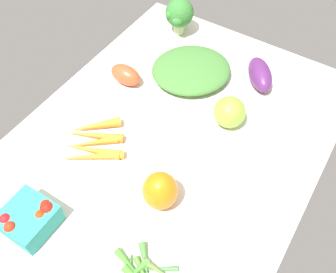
{
  "coord_description": "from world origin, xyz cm",
  "views": [
    {
      "loc": [
        -50.78,
        -32.4,
        82.61
      ],
      "look_at": [
        0.0,
        0.0,
        4.0
      ],
      "focal_mm": 40.22,
      "sensor_mm": 36.0,
      "label": 1
    }
  ],
  "objects_px": {
    "heirloom_tomato_green": "(230,112)",
    "carrot_bunch": "(93,141)",
    "leafy_greens_clump": "(191,70)",
    "okra_pile": "(141,270)",
    "bell_pepper_orange": "(160,191)",
    "berry_basket": "(29,218)",
    "eggplant": "(260,74)",
    "roma_tomato": "(126,75)",
    "broccoli_head": "(179,14)"
  },
  "relations": [
    {
      "from": "broccoli_head",
      "to": "eggplant",
      "type": "bearing_deg",
      "value": -102.55
    },
    {
      "from": "heirloom_tomato_green",
      "to": "okra_pile",
      "type": "distance_m",
      "value": 0.47
    },
    {
      "from": "leafy_greens_clump",
      "to": "carrot_bunch",
      "type": "relative_size",
      "value": 1.18
    },
    {
      "from": "leafy_greens_clump",
      "to": "heirloom_tomato_green",
      "type": "bearing_deg",
      "value": -120.45
    },
    {
      "from": "eggplant",
      "to": "bell_pepper_orange",
      "type": "relative_size",
      "value": 1.34
    },
    {
      "from": "berry_basket",
      "to": "roma_tomato",
      "type": "bearing_deg",
      "value": 11.06
    },
    {
      "from": "heirloom_tomato_green",
      "to": "carrot_bunch",
      "type": "xyz_separation_m",
      "value": [
        -0.26,
        0.27,
        -0.03
      ]
    },
    {
      "from": "okra_pile",
      "to": "berry_basket",
      "type": "relative_size",
      "value": 1.27
    },
    {
      "from": "bell_pepper_orange",
      "to": "broccoli_head",
      "type": "xyz_separation_m",
      "value": [
        0.57,
        0.3,
        0.02
      ]
    },
    {
      "from": "berry_basket",
      "to": "leafy_greens_clump",
      "type": "distance_m",
      "value": 0.62
    },
    {
      "from": "eggplant",
      "to": "berry_basket",
      "type": "relative_size",
      "value": 1.26
    },
    {
      "from": "broccoli_head",
      "to": "bell_pepper_orange",
      "type": "bearing_deg",
      "value": -152.27
    },
    {
      "from": "leafy_greens_clump",
      "to": "broccoli_head",
      "type": "bearing_deg",
      "value": 41.82
    },
    {
      "from": "roma_tomato",
      "to": "eggplant",
      "type": "bearing_deg",
      "value": 33.69
    },
    {
      "from": "okra_pile",
      "to": "broccoli_head",
      "type": "relative_size",
      "value": 1.1
    },
    {
      "from": "okra_pile",
      "to": "broccoli_head",
      "type": "height_order",
      "value": "broccoli_head"
    },
    {
      "from": "berry_basket",
      "to": "carrot_bunch",
      "type": "xyz_separation_m",
      "value": [
        0.25,
        0.03,
        -0.02
      ]
    },
    {
      "from": "berry_basket",
      "to": "carrot_bunch",
      "type": "relative_size",
      "value": 0.53
    },
    {
      "from": "heirloom_tomato_green",
      "to": "berry_basket",
      "type": "xyz_separation_m",
      "value": [
        -0.51,
        0.24,
        -0.01
      ]
    },
    {
      "from": "bell_pepper_orange",
      "to": "leafy_greens_clump",
      "type": "xyz_separation_m",
      "value": [
        0.41,
        0.16,
        -0.03
      ]
    },
    {
      "from": "eggplant",
      "to": "okra_pile",
      "type": "relative_size",
      "value": 0.99
    },
    {
      "from": "broccoli_head",
      "to": "heirloom_tomato_green",
      "type": "bearing_deg",
      "value": -129.38
    },
    {
      "from": "broccoli_head",
      "to": "roma_tomato",
      "type": "distance_m",
      "value": 0.29
    },
    {
      "from": "bell_pepper_orange",
      "to": "berry_basket",
      "type": "xyz_separation_m",
      "value": [
        -0.21,
        0.21,
        -0.02
      ]
    },
    {
      "from": "carrot_bunch",
      "to": "leafy_greens_clump",
      "type": "bearing_deg",
      "value": -13.31
    },
    {
      "from": "bell_pepper_orange",
      "to": "berry_basket",
      "type": "height_order",
      "value": "bell_pepper_orange"
    },
    {
      "from": "leafy_greens_clump",
      "to": "broccoli_head",
      "type": "distance_m",
      "value": 0.22
    },
    {
      "from": "eggplant",
      "to": "carrot_bunch",
      "type": "bearing_deg",
      "value": 110.34
    },
    {
      "from": "bell_pepper_orange",
      "to": "okra_pile",
      "type": "relative_size",
      "value": 0.74
    },
    {
      "from": "carrot_bunch",
      "to": "bell_pepper_orange",
      "type": "bearing_deg",
      "value": -100.63
    },
    {
      "from": "carrot_bunch",
      "to": "broccoli_head",
      "type": "relative_size",
      "value": 1.63
    },
    {
      "from": "berry_basket",
      "to": "leafy_greens_clump",
      "type": "relative_size",
      "value": 0.45
    },
    {
      "from": "bell_pepper_orange",
      "to": "okra_pile",
      "type": "xyz_separation_m",
      "value": [
        -0.16,
        -0.06,
        -0.04
      ]
    },
    {
      "from": "carrot_bunch",
      "to": "broccoli_head",
      "type": "height_order",
      "value": "broccoli_head"
    },
    {
      "from": "berry_basket",
      "to": "broccoli_head",
      "type": "bearing_deg",
      "value": 6.29
    },
    {
      "from": "leafy_greens_clump",
      "to": "carrot_bunch",
      "type": "distance_m",
      "value": 0.38
    },
    {
      "from": "berry_basket",
      "to": "broccoli_head",
      "type": "xyz_separation_m",
      "value": [
        0.78,
        0.09,
        0.04
      ]
    },
    {
      "from": "broccoli_head",
      "to": "berry_basket",
      "type": "bearing_deg",
      "value": -173.71
    },
    {
      "from": "berry_basket",
      "to": "leafy_greens_clump",
      "type": "xyz_separation_m",
      "value": [
        0.62,
        -0.06,
        -0.01
      ]
    },
    {
      "from": "carrot_bunch",
      "to": "broccoli_head",
      "type": "distance_m",
      "value": 0.53
    },
    {
      "from": "carrot_bunch",
      "to": "roma_tomato",
      "type": "relative_size",
      "value": 2.05
    },
    {
      "from": "heirloom_tomato_green",
      "to": "carrot_bunch",
      "type": "height_order",
      "value": "heirloom_tomato_green"
    },
    {
      "from": "bell_pepper_orange",
      "to": "roma_tomato",
      "type": "height_order",
      "value": "bell_pepper_orange"
    },
    {
      "from": "roma_tomato",
      "to": "carrot_bunch",
      "type": "bearing_deg",
      "value": -73.09
    },
    {
      "from": "berry_basket",
      "to": "carrot_bunch",
      "type": "distance_m",
      "value": 0.25
    },
    {
      "from": "eggplant",
      "to": "broccoli_head",
      "type": "relative_size",
      "value": 1.09
    },
    {
      "from": "okra_pile",
      "to": "broccoli_head",
      "type": "distance_m",
      "value": 0.81
    },
    {
      "from": "berry_basket",
      "to": "eggplant",
      "type": "bearing_deg",
      "value": -19.07
    },
    {
      "from": "heirloom_tomato_green",
      "to": "leafy_greens_clump",
      "type": "distance_m",
      "value": 0.21
    },
    {
      "from": "eggplant",
      "to": "roma_tomato",
      "type": "bearing_deg",
      "value": 83.84
    }
  ]
}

